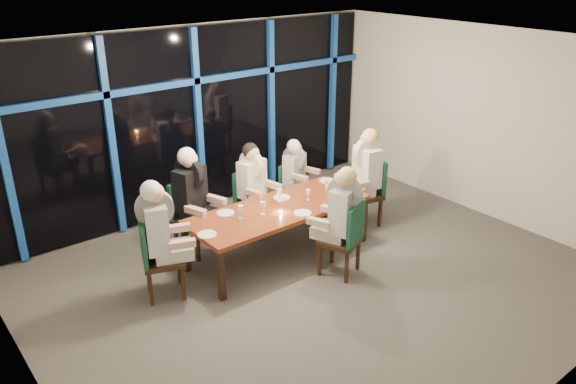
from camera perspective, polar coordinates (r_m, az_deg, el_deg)
name	(u,v)px	position (r m, az deg, el deg)	size (l,w,h in m)	color
room	(319,132)	(6.72, 3.21, 6.07)	(7.04, 7.00, 3.02)	#55504B
window_wall	(198,118)	(9.16, -9.17, 7.42)	(6.86, 0.43, 2.94)	black
dining_table	(279,212)	(7.78, -0.92, -2.04)	(2.60, 1.00, 0.75)	brown
chair_far_left	(189,213)	(8.07, -9.99, -2.08)	(0.64, 0.64, 1.07)	black
chair_far_mid	(250,199)	(8.54, -3.85, -0.68)	(0.53, 0.53, 0.98)	black
chair_far_right	(292,187)	(9.06, 0.43, 0.49)	(0.52, 0.52, 0.89)	black
chair_end_left	(155,254)	(7.11, -13.36, -6.15)	(0.63, 0.63, 1.06)	black
chair_end_right	(369,188)	(8.85, 8.18, 0.36)	(0.58, 0.58, 1.07)	black
chair_near_mid	(347,235)	(7.41, 5.97, -4.41)	(0.63, 0.63, 1.04)	black
diner_far_left	(192,186)	(7.85, -9.70, 0.56)	(0.65, 0.73, 1.05)	black
diner_far_mid	(254,176)	(8.33, -3.52, 1.62)	(0.53, 0.65, 0.96)	silver
diner_far_right	(296,168)	(8.89, 0.84, 2.50)	(0.53, 0.61, 0.87)	black
diner_end_left	(159,222)	(6.92, -12.94, -3.03)	(0.73, 0.65, 1.03)	black
diner_end_right	(365,164)	(8.65, 7.85, 2.83)	(0.71, 0.59, 1.04)	silver
diner_near_mid	(342,205)	(7.26, 5.46, -1.37)	(0.65, 0.72, 1.02)	black
plate_far_left	(226,213)	(7.62, -6.35, -2.13)	(0.24, 0.24, 0.01)	white
plate_far_mid	(282,197)	(8.04, -0.63, -0.56)	(0.24, 0.24, 0.01)	white
plate_far_right	(327,181)	(8.66, 3.97, 1.16)	(0.24, 0.24, 0.01)	white
plate_end_left	(207,234)	(7.09, -8.22, -4.29)	(0.24, 0.24, 0.01)	white
plate_end_right	(333,186)	(8.45, 4.60, 0.57)	(0.24, 0.24, 0.01)	white
plate_near_mid	(303,213)	(7.57, 1.49, -2.15)	(0.24, 0.24, 0.01)	white
wine_bottle	(339,182)	(8.28, 5.21, 1.05)	(0.08, 0.08, 0.36)	black
water_pitcher	(336,192)	(8.04, 4.87, 0.01)	(0.12, 0.10, 0.19)	silver
tea_light	(281,212)	(7.60, -0.73, -2.01)	(0.05, 0.05, 0.03)	#FCA94B
wine_glass_a	(263,205)	(7.51, -2.59, -1.35)	(0.07, 0.07, 0.18)	silver
wine_glass_b	(280,192)	(7.88, -0.86, -0.01)	(0.08, 0.08, 0.20)	silver
wine_glass_c	(308,192)	(7.94, 2.07, -0.05)	(0.06, 0.06, 0.16)	silver
wine_glass_d	(241,209)	(7.40, -4.83, -1.75)	(0.07, 0.07, 0.19)	white
wine_glass_e	(326,182)	(8.31, 3.93, 0.99)	(0.06, 0.06, 0.16)	white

